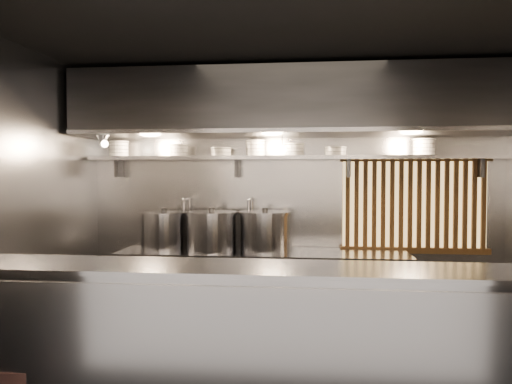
% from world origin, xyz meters
% --- Properties ---
extents(floor, '(4.50, 4.50, 0.00)m').
position_xyz_m(floor, '(0.00, 0.00, 0.00)').
color(floor, black).
rests_on(floor, ground).
extents(ceiling, '(4.50, 4.50, 0.00)m').
position_xyz_m(ceiling, '(0.00, 0.00, 2.80)').
color(ceiling, black).
rests_on(ceiling, wall_back).
extents(wall_back, '(4.50, 0.00, 4.50)m').
position_xyz_m(wall_back, '(0.00, 1.50, 1.40)').
color(wall_back, gray).
rests_on(wall_back, floor).
extents(wall_left, '(0.00, 3.00, 3.00)m').
position_xyz_m(wall_left, '(-2.25, 0.00, 1.40)').
color(wall_left, gray).
rests_on(wall_left, floor).
extents(serving_counter, '(4.50, 0.56, 1.13)m').
position_xyz_m(serving_counter, '(0.00, -0.96, 0.57)').
color(serving_counter, '#96969B').
rests_on(serving_counter, floor).
extents(cooking_bench, '(3.00, 0.70, 0.90)m').
position_xyz_m(cooking_bench, '(-0.30, 1.13, 0.45)').
color(cooking_bench, '#96969B').
rests_on(cooking_bench, floor).
extents(bowl_shelf, '(4.40, 0.34, 0.04)m').
position_xyz_m(bowl_shelf, '(0.00, 1.32, 1.88)').
color(bowl_shelf, '#96969B').
rests_on(bowl_shelf, wall_back).
extents(exhaust_hood, '(4.40, 0.81, 0.65)m').
position_xyz_m(exhaust_hood, '(0.00, 1.10, 2.42)').
color(exhaust_hood, '#2D2D30').
rests_on(exhaust_hood, ceiling).
extents(wood_screen, '(1.56, 0.09, 1.04)m').
position_xyz_m(wood_screen, '(1.30, 1.45, 1.38)').
color(wood_screen, '#E9BA69').
rests_on(wood_screen, wall_back).
extents(faucet_left, '(0.04, 0.30, 0.50)m').
position_xyz_m(faucet_left, '(-1.15, 1.37, 1.31)').
color(faucet_left, silver).
rests_on(faucet_left, wall_back).
extents(faucet_right, '(0.04, 0.30, 0.50)m').
position_xyz_m(faucet_right, '(-0.45, 1.37, 1.31)').
color(faucet_right, silver).
rests_on(faucet_right, wall_back).
extents(heat_lamp, '(0.25, 0.35, 0.20)m').
position_xyz_m(heat_lamp, '(-1.90, 0.85, 2.07)').
color(heat_lamp, '#96969B').
rests_on(heat_lamp, exhaust_hood).
extents(pendant_bulb, '(0.09, 0.09, 0.19)m').
position_xyz_m(pendant_bulb, '(-0.10, 1.20, 1.96)').
color(pendant_bulb, '#2D2D30').
rests_on(pendant_bulb, exhaust_hood).
extents(stock_pot_left, '(0.70, 0.70, 0.45)m').
position_xyz_m(stock_pot_left, '(-0.27, 1.15, 1.11)').
color(stock_pot_left, '#96969B').
rests_on(stock_pot_left, cooking_bench).
extents(stock_pot_mid, '(0.64, 0.64, 0.44)m').
position_xyz_m(stock_pot_mid, '(-1.36, 1.17, 1.10)').
color(stock_pot_mid, '#96969B').
rests_on(stock_pot_mid, cooking_bench).
extents(stock_pot_right, '(0.65, 0.65, 0.45)m').
position_xyz_m(stock_pot_right, '(-0.83, 1.09, 1.11)').
color(stock_pot_right, '#96969B').
rests_on(stock_pot_right, cooking_bench).
extents(bowl_stack_0, '(0.22, 0.22, 0.17)m').
position_xyz_m(bowl_stack_0, '(-1.92, 1.32, 1.98)').
color(bowl_stack_0, silver).
rests_on(bowl_stack_0, bowl_shelf).
extents(bowl_stack_1, '(0.22, 0.22, 0.13)m').
position_xyz_m(bowl_stack_1, '(-1.23, 1.32, 1.97)').
color(bowl_stack_1, silver).
rests_on(bowl_stack_1, bowl_shelf).
extents(bowl_stack_2, '(0.23, 0.23, 0.09)m').
position_xyz_m(bowl_stack_2, '(-0.77, 1.32, 1.95)').
color(bowl_stack_2, silver).
rests_on(bowl_stack_2, bowl_shelf).
extents(bowl_stack_3, '(0.22, 0.22, 0.17)m').
position_xyz_m(bowl_stack_3, '(-0.39, 1.32, 1.98)').
color(bowl_stack_3, silver).
rests_on(bowl_stack_3, bowl_shelf).
extents(bowl_stack_4, '(0.23, 0.23, 0.13)m').
position_xyz_m(bowl_stack_4, '(0.02, 1.32, 1.97)').
color(bowl_stack_4, silver).
rests_on(bowl_stack_4, bowl_shelf).
extents(bowl_stack_5, '(0.23, 0.23, 0.09)m').
position_xyz_m(bowl_stack_5, '(0.46, 1.32, 1.95)').
color(bowl_stack_5, silver).
rests_on(bowl_stack_5, bowl_shelf).
extents(bowl_stack_6, '(0.24, 0.24, 0.17)m').
position_xyz_m(bowl_stack_6, '(1.36, 1.32, 1.98)').
color(bowl_stack_6, silver).
rests_on(bowl_stack_6, bowl_shelf).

